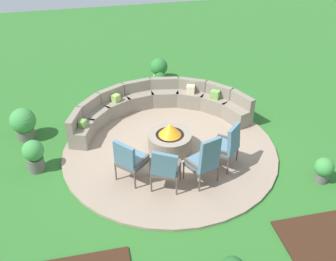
{
  "coord_description": "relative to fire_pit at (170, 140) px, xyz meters",
  "views": [
    {
      "loc": [
        -1.67,
        -7.33,
        5.59
      ],
      "look_at": [
        0.0,
        0.2,
        0.45
      ],
      "focal_mm": 42.45,
      "sensor_mm": 36.0,
      "label": 1
    }
  ],
  "objects": [
    {
      "name": "lounge_chair_back_left",
      "position": [
        0.43,
        -1.29,
        0.31
      ],
      "size": [
        0.74,
        0.75,
        1.15
      ],
      "rotation": [
        0.0,
        0.0,
        6.73
      ],
      "color": "brown",
      "rests_on": "patio_circle"
    },
    {
      "name": "potted_plant_0",
      "position": [
        0.51,
        3.79,
        0.05
      ],
      "size": [
        0.54,
        0.54,
        0.69
      ],
      "color": "#A89E8E",
      "rests_on": "ground_plane"
    },
    {
      "name": "patio_circle",
      "position": [
        0.0,
        0.0,
        -0.3
      ],
      "size": [
        4.99,
        4.99,
        0.06
      ],
      "primitive_type": "cylinder",
      "color": "gray",
      "rests_on": "ground_plane"
    },
    {
      "name": "potted_plant_4",
      "position": [
        -3.02,
        -0.03,
        0.09
      ],
      "size": [
        0.47,
        0.47,
        0.75
      ],
      "color": "#605B56",
      "rests_on": "ground_plane"
    },
    {
      "name": "lounge_chair_front_right",
      "position": [
        -0.39,
        -1.29,
        0.27
      ],
      "size": [
        0.72,
        0.72,
        1.01
      ],
      "rotation": [
        0.0,
        0.0,
        5.89
      ],
      "color": "brown",
      "rests_on": "patio_circle"
    },
    {
      "name": "curved_stone_bench",
      "position": [
        -0.02,
        1.55,
        0.03
      ],
      "size": [
        4.62,
        2.03,
        0.73
      ],
      "color": "gray",
      "rests_on": "patio_circle"
    },
    {
      "name": "fire_pit",
      "position": [
        0.0,
        0.0,
        0.0
      ],
      "size": [
        1.01,
        1.01,
        0.69
      ],
      "color": "gray",
      "rests_on": "patio_circle"
    },
    {
      "name": "mulch_bed_right",
      "position": [
        2.25,
        -3.26,
        -0.31
      ],
      "size": [
        1.79,
        1.27,
        0.04
      ],
      "primitive_type": "cube",
      "color": "#382114",
      "rests_on": "ground_plane"
    },
    {
      "name": "potted_plant_3",
      "position": [
        -3.33,
        1.29,
        0.12
      ],
      "size": [
        0.62,
        0.62,
        0.82
      ],
      "color": "#605B56",
      "rests_on": "ground_plane"
    },
    {
      "name": "lounge_chair_front_left",
      "position": [
        -1.04,
        -0.87,
        0.27
      ],
      "size": [
        0.79,
        0.8,
        1.03
      ],
      "rotation": [
        0.0,
        0.0,
        5.49
      ],
      "color": "brown",
      "rests_on": "patio_circle"
    },
    {
      "name": "lounge_chair_back_right",
      "position": [
        1.06,
        -0.84,
        0.28
      ],
      "size": [
        0.8,
        0.83,
        1.06
      ],
      "rotation": [
        0.0,
        0.0,
        7.12
      ],
      "color": "brown",
      "rests_on": "patio_circle"
    },
    {
      "name": "potted_plant_2",
      "position": [
        2.91,
        -1.74,
        -0.01
      ],
      "size": [
        0.41,
        0.41,
        0.58
      ],
      "color": "#605B56",
      "rests_on": "ground_plane"
    },
    {
      "name": "ground_plane",
      "position": [
        0.0,
        0.0,
        -0.33
      ],
      "size": [
        24.0,
        24.0,
        0.0
      ],
      "primitive_type": "plane",
      "color": "#2D6B28"
    },
    {
      "name": "potted_plant_5",
      "position": [
        0.39,
        3.0,
        0.0
      ],
      "size": [
        0.37,
        0.37,
        0.58
      ],
      "color": "brown",
      "rests_on": "ground_plane"
    }
  ]
}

